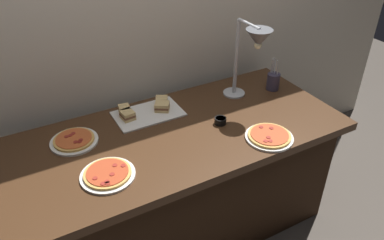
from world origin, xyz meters
name	(u,v)px	position (x,y,z in m)	size (l,w,h in m)	color
ground_plane	(180,225)	(0.00, 0.00, 0.00)	(8.00, 8.00, 0.00)	#4C443D
back_wall	(138,28)	(0.00, 0.50, 1.20)	(4.40, 0.04, 2.40)	beige
buffet_table	(179,182)	(0.00, 0.00, 0.39)	(1.90, 0.84, 0.76)	#422816
heat_lamp	(254,45)	(0.51, 0.05, 1.15)	(0.15, 0.34, 0.50)	#B7BABF
pizza_plate_front	(108,174)	(-0.46, -0.17, 0.77)	(0.26, 0.26, 0.03)	white
pizza_plate_center	(269,136)	(0.40, -0.29, 0.77)	(0.26, 0.26, 0.03)	white
pizza_plate_raised_stand	(74,140)	(-0.53, 0.18, 0.77)	(0.25, 0.25, 0.03)	white
sandwich_platter	(146,111)	(-0.08, 0.26, 0.78)	(0.40, 0.25, 0.06)	white
sauce_cup_near	(220,120)	(0.25, -0.04, 0.78)	(0.07, 0.07, 0.04)	black
utensil_holder	(273,81)	(0.78, 0.14, 0.82)	(0.08, 0.08, 0.22)	#383347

